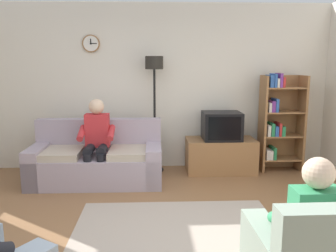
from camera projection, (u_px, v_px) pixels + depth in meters
ground_plane at (165, 242)px, 3.50m from camera, size 12.00×12.00×0.00m
back_wall_assembly at (159, 87)px, 5.87m from camera, size 6.20×0.17×2.70m
couch at (97, 161)px, 5.22m from camera, size 1.90×0.89×0.90m
tv_stand at (221, 155)px, 5.70m from camera, size 1.10×0.56×0.54m
tv at (222, 126)px, 5.59m from camera, size 0.60×0.49×0.44m
bookshelf at (278, 121)px, 5.72m from camera, size 0.68×0.36×1.59m
floor_lamp at (154, 82)px, 5.55m from camera, size 0.28×0.28×1.85m
area_rug at (178, 234)px, 3.64m from camera, size 2.20×1.70×0.01m
person_on_couch at (96, 137)px, 5.04m from camera, size 0.51×0.54×1.24m
person_in_right_armchair at (309, 223)px, 2.56m from camera, size 0.51×0.54×1.12m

